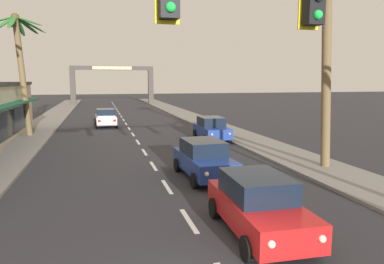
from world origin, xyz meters
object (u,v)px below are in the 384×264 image
(sedan_lead_at_stop_bar, at_px, (258,204))
(palm_left_third, at_px, (19,53))
(sedan_oncoming_far, at_px, (106,118))
(sedan_third_in_queue, at_px, (204,159))
(palm_right_second, at_px, (326,34))
(town_gateway_arch, at_px, (113,80))
(sedan_parked_nearest_kerb, at_px, (211,128))

(sedan_lead_at_stop_bar, relative_size, palm_left_third, 0.49)
(sedan_oncoming_far, relative_size, palm_left_third, 0.49)
(sedan_third_in_queue, bearing_deg, palm_left_third, 124.46)
(sedan_oncoming_far, bearing_deg, palm_left_third, -141.97)
(sedan_third_in_queue, distance_m, palm_right_second, 8.15)
(sedan_third_in_queue, distance_m, sedan_oncoming_far, 19.75)
(sedan_lead_at_stop_bar, xyz_separation_m, town_gateway_arch, (-1.66, 57.67, 3.56))
(sedan_oncoming_far, bearing_deg, sedan_lead_at_stop_bar, -81.85)
(sedan_third_in_queue, height_order, palm_right_second, palm_right_second)
(sedan_oncoming_far, bearing_deg, palm_right_second, -63.17)
(sedan_third_in_queue, xyz_separation_m, town_gateway_arch, (-1.86, 51.60, 3.56))
(sedan_parked_nearest_kerb, distance_m, palm_right_second, 11.32)
(sedan_lead_at_stop_bar, height_order, palm_left_third, palm_left_third)
(sedan_parked_nearest_kerb, bearing_deg, sedan_oncoming_far, 126.46)
(palm_left_third, bearing_deg, town_gateway_arch, 77.61)
(sedan_third_in_queue, bearing_deg, sedan_lead_at_stop_bar, -91.89)
(palm_left_third, bearing_deg, sedan_oncoming_far, 38.03)
(sedan_lead_at_stop_bar, xyz_separation_m, palm_left_third, (-9.79, 20.63, 5.42))
(palm_right_second, height_order, town_gateway_arch, palm_right_second)
(sedan_lead_at_stop_bar, distance_m, town_gateway_arch, 57.80)
(sedan_third_in_queue, bearing_deg, town_gateway_arch, 92.06)
(palm_right_second, bearing_deg, sedan_third_in_queue, -179.56)
(sedan_parked_nearest_kerb, bearing_deg, sedan_lead_at_stop_bar, -102.98)
(sedan_third_in_queue, xyz_separation_m, sedan_parked_nearest_kerb, (3.40, 9.56, 0.00))
(sedan_lead_at_stop_bar, height_order, town_gateway_arch, town_gateway_arch)
(town_gateway_arch, bearing_deg, sedan_lead_at_stop_bar, -88.35)
(sedan_third_in_queue, height_order, palm_left_third, palm_left_third)
(sedan_oncoming_far, distance_m, palm_right_second, 22.37)
(sedan_third_in_queue, bearing_deg, sedan_oncoming_far, 101.23)
(sedan_parked_nearest_kerb, height_order, town_gateway_arch, town_gateway_arch)
(sedan_lead_at_stop_bar, xyz_separation_m, sedan_oncoming_far, (-3.64, 25.44, 0.00))
(sedan_third_in_queue, relative_size, sedan_oncoming_far, 1.00)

